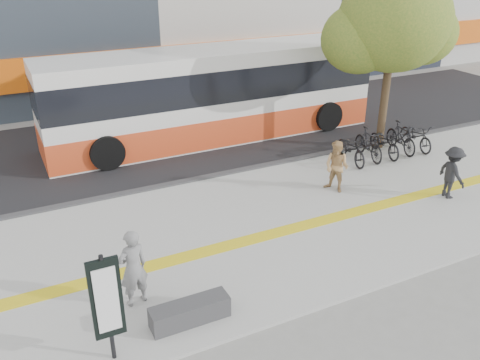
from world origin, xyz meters
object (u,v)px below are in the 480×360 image
seated_woman (133,268)px  pedestrian_dark (452,173)px  street_tree (391,23)px  pedestrian_tan (337,167)px  signboard (107,300)px  bench (190,312)px  bus (213,97)px

seated_woman → pedestrian_dark: (9.70, 0.69, -0.08)m
street_tree → pedestrian_dark: bearing=-101.7°
pedestrian_tan → pedestrian_dark: (2.78, -1.84, -0.01)m
signboard → street_tree: size_ratio=0.35×
bench → seated_woman: (-0.80, 1.05, 0.64)m
signboard → pedestrian_dark: bearing=11.1°
signboard → pedestrian_tan: 8.66m
signboard → pedestrian_tan: bearing=26.8°
bench → pedestrian_dark: size_ratio=1.02×
signboard → bus: bearing=57.5°
pedestrian_dark → seated_woman: bearing=102.8°
bench → pedestrian_tan: bearing=30.4°
bus → seated_woman: size_ratio=7.36×
seated_woman → pedestrian_tan: 7.37m
bench → bus: 10.90m
street_tree → bench: bearing=-148.4°
street_tree → seated_woman: size_ratio=3.65×
signboard → pedestrian_dark: (10.50, 2.05, -0.50)m
bench → pedestrian_dark: (8.90, 1.75, 0.56)m
bench → pedestrian_tan: size_ratio=1.01×
seated_woman → bus: bearing=-135.2°
seated_woman → pedestrian_tan: bearing=-172.3°
pedestrian_tan → seated_woman: bearing=-93.9°
signboard → seated_woman: (0.80, 1.36, -0.42)m
street_tree → pedestrian_tan: 5.71m
bus → pedestrian_tan: bearing=-77.6°
seated_woman → pedestrian_dark: seated_woman is taller
signboard → pedestrian_tan: (7.72, 3.89, -0.49)m
seated_woman → bench: bearing=114.8°
seated_woman → pedestrian_dark: bearing=171.7°
street_tree → bus: bearing=143.7°
bench → seated_woman: 1.47m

